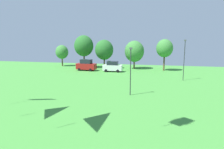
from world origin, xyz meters
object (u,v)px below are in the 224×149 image
treeline_tree_1 (84,46)px  treeline_tree_2 (104,50)px  light_post_2 (184,58)px  treeline_tree_0 (62,52)px  treeline_tree_3 (134,51)px  treeline_tree_4 (165,48)px  light_post_0 (131,69)px  parked_car_leftmost (86,65)px  parked_car_second_from_left (113,67)px

treeline_tree_1 → treeline_tree_2: (5.47, -0.36, -0.94)m
light_post_2 → treeline_tree_0: (-30.24, 13.94, -0.09)m
treeline_tree_1 → treeline_tree_3: 12.89m
treeline_tree_3 → treeline_tree_4: size_ratio=0.95×
light_post_0 → treeline_tree_4: treeline_tree_4 is taller
parked_car_leftmost → treeline_tree_1: size_ratio=0.57×
parked_car_second_from_left → treeline_tree_3: treeline_tree_3 is taller
light_post_0 → parked_car_second_from_left: bearing=109.6°
light_post_0 → treeline_tree_4: (4.60, 23.26, 1.74)m
parked_car_leftmost → treeline_tree_1: (-2.28, 4.63, 4.34)m
parked_car_second_from_left → treeline_tree_4: 12.77m
treeline_tree_0 → treeline_tree_1: (7.25, -2.12, 1.77)m
treeline_tree_0 → treeline_tree_2: (12.72, -2.48, 0.83)m
treeline_tree_2 → treeline_tree_3: size_ratio=1.03×
parked_car_leftmost → light_post_0: light_post_0 is taller
light_post_0 → light_post_2: size_ratio=0.86×
parked_car_second_from_left → treeline_tree_2: bearing=123.4°
treeline_tree_0 → light_post_0: bearing=-48.8°
parked_car_second_from_left → treeline_tree_1: 10.94m
light_post_2 → treeline_tree_1: treeline_tree_1 is taller
parked_car_leftmost → treeline_tree_1: treeline_tree_1 is taller
treeline_tree_1 → parked_car_second_from_left: bearing=-29.8°
light_post_0 → treeline_tree_4: bearing=78.8°
light_post_0 → treeline_tree_3: (-2.55, 24.84, 0.89)m
treeline_tree_1 → treeline_tree_4: size_ratio=1.14×
parked_car_leftmost → treeline_tree_3: treeline_tree_3 is taller
treeline_tree_0 → parked_car_second_from_left: bearing=-24.0°
light_post_0 → treeline_tree_0: bearing=131.2°
treeline_tree_3 → treeline_tree_4: treeline_tree_4 is taller
treeline_tree_4 → treeline_tree_2: bearing=179.9°
parked_car_second_from_left → light_post_2: (14.31, -6.84, 2.76)m
parked_car_second_from_left → light_post_0: 19.95m
treeline_tree_4 → light_post_0: bearing=-101.2°
parked_car_second_from_left → treeline_tree_0: bearing=154.5°
treeline_tree_0 → treeline_tree_3: treeline_tree_3 is taller
light_post_2 → treeline_tree_4: (-3.07, 11.41, 1.22)m
parked_car_second_from_left → light_post_0: light_post_0 is taller
parked_car_leftmost → parked_car_second_from_left: parked_car_leftmost is taller
parked_car_second_from_left → treeline_tree_0: 17.64m
treeline_tree_1 → light_post_2: bearing=-27.2°
treeline_tree_1 → treeline_tree_4: bearing=-1.1°
treeline_tree_4 → treeline_tree_3: bearing=167.5°
light_post_2 → treeline_tree_0: light_post_2 is taller
light_post_0 → treeline_tree_1: (-15.32, 23.65, 2.20)m
parked_car_leftmost → treeline_tree_0: 11.96m
light_post_0 → treeline_tree_1: size_ratio=0.73×
treeline_tree_1 → treeline_tree_3: (12.77, 1.18, -1.31)m
parked_car_leftmost → light_post_2: size_ratio=0.67×
light_post_0 → light_post_2: (7.67, 11.84, 0.52)m
light_post_2 → treeline_tree_3: 16.54m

